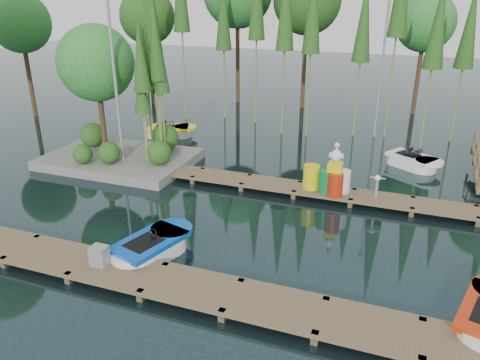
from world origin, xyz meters
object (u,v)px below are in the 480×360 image
(boat_blue, at_px, (152,248))
(yellow_barrel, at_px, (311,177))
(boat_yellow_far, at_px, (170,131))
(drum_cluster, at_px, (335,179))
(utility_cabinet, at_px, (100,256))
(island, at_px, (111,89))

(boat_blue, height_order, yellow_barrel, yellow_barrel)
(boat_yellow_far, height_order, drum_cluster, drum_cluster)
(utility_cabinet, bearing_deg, yellow_barrel, 59.57)
(island, height_order, boat_yellow_far, island)
(drum_cluster, bearing_deg, utility_cabinet, -126.05)
(island, height_order, boat_blue, island)
(boat_blue, relative_size, boat_yellow_far, 1.05)
(island, bearing_deg, yellow_barrel, -5.12)
(boat_blue, relative_size, utility_cabinet, 5.52)
(boat_yellow_far, distance_m, yellow_barrel, 9.71)
(yellow_barrel, bearing_deg, island, 174.88)
(yellow_barrel, distance_m, drum_cluster, 0.89)
(boat_yellow_far, height_order, utility_cabinet, boat_yellow_far)
(boat_yellow_far, relative_size, drum_cluster, 1.50)
(boat_yellow_far, xyz_separation_m, yellow_barrel, (8.41, -4.84, 0.47))
(utility_cabinet, height_order, drum_cluster, drum_cluster)
(utility_cabinet, bearing_deg, boat_yellow_far, 109.94)
(utility_cabinet, xyz_separation_m, yellow_barrel, (4.11, 7.00, 0.18))
(boat_blue, distance_m, boat_yellow_far, 11.76)
(island, height_order, utility_cabinet, island)
(utility_cabinet, distance_m, yellow_barrel, 8.12)
(utility_cabinet, xyz_separation_m, drum_cluster, (4.99, 6.85, 0.28))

